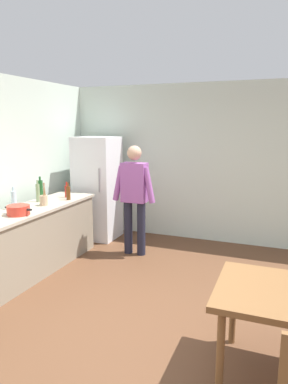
# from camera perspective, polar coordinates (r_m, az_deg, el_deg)

# --- Properties ---
(ground_plane) EXTENTS (14.00, 14.00, 0.00)m
(ground_plane) POSITION_cam_1_polar(r_m,az_deg,el_deg) (3.81, 0.96, -20.95)
(ground_plane) COLOR brown
(wall_back) EXTENTS (6.40, 0.12, 2.70)m
(wall_back) POSITION_cam_1_polar(r_m,az_deg,el_deg) (6.18, 10.86, 4.52)
(wall_back) COLOR silver
(wall_back) RESTS_ON ground_plane
(kitchen_counter) EXTENTS (0.64, 2.20, 0.90)m
(kitchen_counter) POSITION_cam_1_polar(r_m,az_deg,el_deg) (5.19, -17.01, -7.10)
(kitchen_counter) COLOR gray
(kitchen_counter) RESTS_ON ground_plane
(refrigerator) EXTENTS (0.70, 0.67, 1.80)m
(refrigerator) POSITION_cam_1_polar(r_m,az_deg,el_deg) (6.32, -7.52, 0.64)
(refrigerator) COLOR white
(refrigerator) RESTS_ON ground_plane
(person) EXTENTS (0.70, 0.22, 1.70)m
(person) POSITION_cam_1_polar(r_m,az_deg,el_deg) (5.41, -1.55, -0.15)
(person) COLOR #1E1E2D
(person) RESTS_ON ground_plane
(cooking_pot) EXTENTS (0.40, 0.28, 0.12)m
(cooking_pot) POSITION_cam_1_polar(r_m,az_deg,el_deg) (4.68, -19.61, -2.76)
(cooking_pot) COLOR red
(cooking_pot) RESTS_ON kitchen_counter
(utensil_jar) EXTENTS (0.11, 0.11, 0.32)m
(utensil_jar) POSITION_cam_1_polar(r_m,az_deg,el_deg) (5.10, -15.88, -1.23)
(utensil_jar) COLOR tan
(utensil_jar) RESTS_ON kitchen_counter
(bottle_beer_brown) EXTENTS (0.06, 0.06, 0.26)m
(bottle_beer_brown) POSITION_cam_1_polar(r_m,az_deg,el_deg) (5.39, -12.11, -0.13)
(bottle_beer_brown) COLOR #5B3314
(bottle_beer_brown) RESTS_ON kitchen_counter
(bottle_sauce_red) EXTENTS (0.06, 0.06, 0.24)m
(bottle_sauce_red) POSITION_cam_1_polar(r_m,az_deg,el_deg) (5.58, -12.36, 0.13)
(bottle_sauce_red) COLOR #B22319
(bottle_sauce_red) RESTS_ON kitchen_counter
(bottle_wine_green) EXTENTS (0.08, 0.08, 0.34)m
(bottle_wine_green) POSITION_cam_1_polar(r_m,az_deg,el_deg) (5.56, -16.37, 0.42)
(bottle_wine_green) COLOR #1E5123
(bottle_wine_green) RESTS_ON kitchen_counter
(bottle_vinegar_tall) EXTENTS (0.06, 0.06, 0.32)m
(bottle_vinegar_tall) POSITION_cam_1_polar(r_m,az_deg,el_deg) (5.36, -16.75, -0.08)
(bottle_vinegar_tall) COLOR gray
(bottle_vinegar_tall) RESTS_ON kitchen_counter
(bottle_water_clear) EXTENTS (0.07, 0.07, 0.30)m
(bottle_water_clear) POSITION_cam_1_polar(r_m,az_deg,el_deg) (5.01, -20.27, -1.17)
(bottle_water_clear) COLOR silver
(bottle_water_clear) RESTS_ON kitchen_counter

